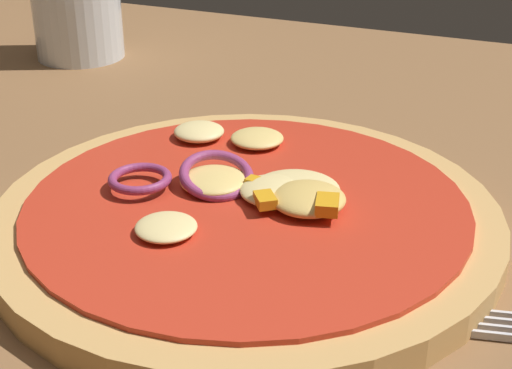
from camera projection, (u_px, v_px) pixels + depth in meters
The scene contains 2 objects.
dining_table at pixel (273, 226), 0.47m from camera, with size 1.39×0.83×0.03m.
pizza at pixel (243, 213), 0.43m from camera, with size 0.28×0.28×0.03m.
Camera 1 is at (0.15, -0.38, 0.25)m, focal length 53.16 mm.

